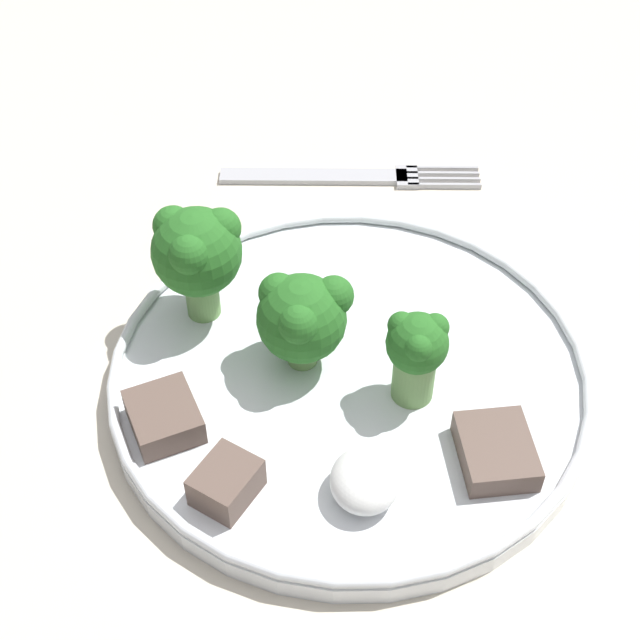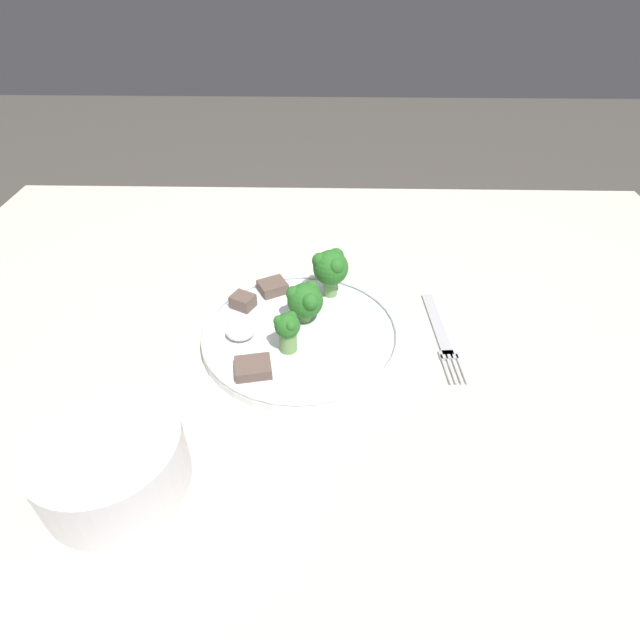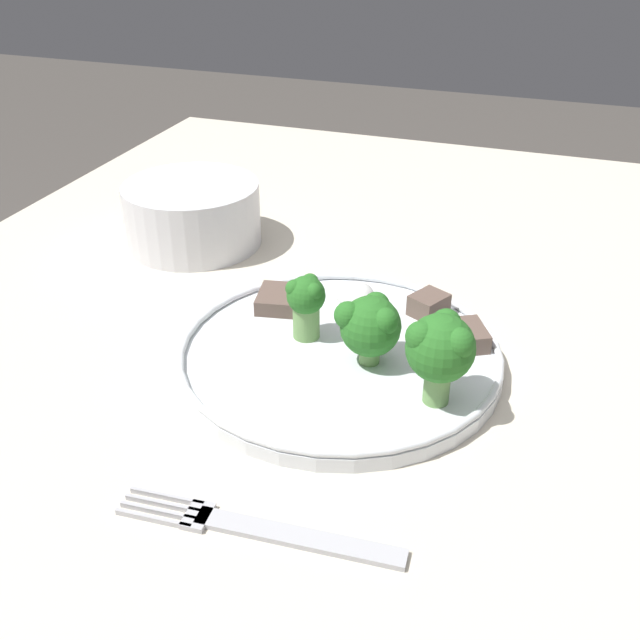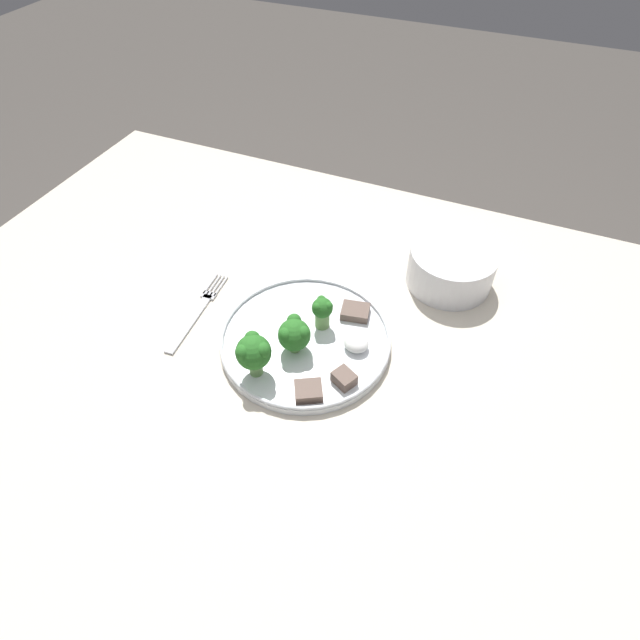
# 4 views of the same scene
# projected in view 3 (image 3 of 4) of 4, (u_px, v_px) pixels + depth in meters

# --- Properties ---
(table) EXTENTS (1.29, 0.96, 0.75)m
(table) POSITION_uv_depth(u_px,v_px,m) (339.00, 477.00, 0.64)
(table) COLOR beige
(table) RESTS_ON ground_plane
(dinner_plate) EXTENTS (0.27, 0.27, 0.02)m
(dinner_plate) POSITION_uv_depth(u_px,v_px,m) (340.00, 355.00, 0.62)
(dinner_plate) COLOR white
(dinner_plate) RESTS_ON table
(fork) EXTENTS (0.03, 0.19, 0.00)m
(fork) POSITION_uv_depth(u_px,v_px,m) (261.00, 529.00, 0.46)
(fork) COLOR #B2B2B7
(fork) RESTS_ON table
(cream_bowl) EXTENTS (0.15, 0.15, 0.07)m
(cream_bowl) POSITION_uv_depth(u_px,v_px,m) (193.00, 216.00, 0.81)
(cream_bowl) COLOR silver
(cream_bowl) RESTS_ON table
(broccoli_floret_near_rim_left) EXTENTS (0.05, 0.05, 0.06)m
(broccoli_floret_near_rim_left) POSITION_uv_depth(u_px,v_px,m) (371.00, 325.00, 0.59)
(broccoli_floret_near_rim_left) COLOR #709E56
(broccoli_floret_near_rim_left) RESTS_ON dinner_plate
(broccoli_floret_center_left) EXTENTS (0.05, 0.05, 0.07)m
(broccoli_floret_center_left) POSITION_uv_depth(u_px,v_px,m) (440.00, 348.00, 0.53)
(broccoli_floret_center_left) COLOR #709E56
(broccoli_floret_center_left) RESTS_ON dinner_plate
(broccoli_floret_back_left) EXTENTS (0.03, 0.03, 0.06)m
(broccoli_floret_back_left) POSITION_uv_depth(u_px,v_px,m) (306.00, 301.00, 0.62)
(broccoli_floret_back_left) COLOR #709E56
(broccoli_floret_back_left) RESTS_ON dinner_plate
(meat_slice_front_slice) EXTENTS (0.05, 0.04, 0.01)m
(meat_slice_front_slice) POSITION_uv_depth(u_px,v_px,m) (278.00, 299.00, 0.68)
(meat_slice_front_slice) COLOR brown
(meat_slice_front_slice) RESTS_ON dinner_plate
(meat_slice_middle_slice) EXTENTS (0.04, 0.04, 0.02)m
(meat_slice_middle_slice) POSITION_uv_depth(u_px,v_px,m) (429.00, 305.00, 0.66)
(meat_slice_middle_slice) COLOR brown
(meat_slice_middle_slice) RESTS_ON dinner_plate
(meat_slice_rear_slice) EXTENTS (0.05, 0.05, 0.02)m
(meat_slice_rear_slice) POSITION_uv_depth(u_px,v_px,m) (464.00, 336.00, 0.62)
(meat_slice_rear_slice) COLOR brown
(meat_slice_rear_slice) RESTS_ON dinner_plate
(sauce_dollop) EXTENTS (0.04, 0.03, 0.02)m
(sauce_dollop) POSITION_uv_depth(u_px,v_px,m) (355.00, 295.00, 0.68)
(sauce_dollop) COLOR white
(sauce_dollop) RESTS_ON dinner_plate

